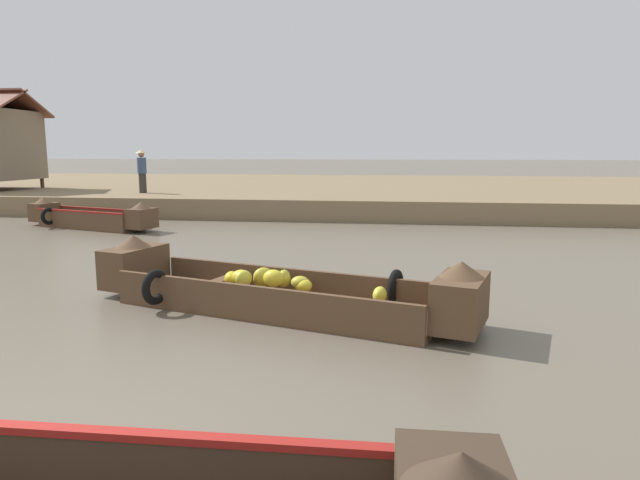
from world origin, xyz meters
name	(u,v)px	position (x,y,z in m)	size (l,w,h in m)	color
ground_plane	(292,247)	(0.00, 10.00, 0.00)	(300.00, 300.00, 0.00)	#665B4C
riverbank_strip	(348,191)	(0.00, 24.82, 0.35)	(160.00, 20.00, 0.71)	#7F6B4C
banana_boat	(275,290)	(0.79, 4.63, 0.31)	(5.90, 2.71, 0.95)	brown
cargo_boat_upstream	(91,217)	(-6.62, 12.43, 0.33)	(4.60, 2.12, 0.89)	brown
vendor_person	(142,169)	(-7.25, 17.29, 1.63)	(0.44, 0.44, 1.66)	#332D28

